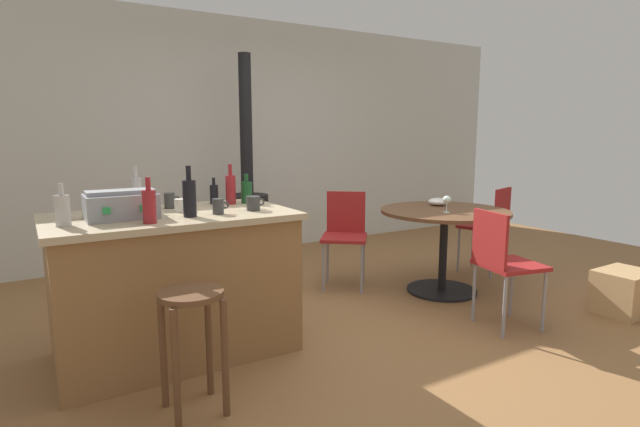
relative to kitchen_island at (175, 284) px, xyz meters
The scene contains 24 objects.
ground_plane 1.48m from the kitchen_island, ahead, with size 8.80×8.80×0.00m, color olive.
back_wall 2.93m from the kitchen_island, 60.07° to the left, with size 8.00×0.10×2.70m, color beige.
kitchen_island is the anchor object (origin of this frame).
wooden_stool 0.75m from the kitchen_island, 98.76° to the right, with size 0.32×0.32×0.64m.
dining_table 2.37m from the kitchen_island, ahead, with size 1.12×1.12×0.74m.
folding_chair_near 2.27m from the kitchen_island, 21.02° to the right, with size 0.48×0.48×0.87m.
folding_chair_far 3.21m from the kitchen_island, ahead, with size 0.50×0.50×0.88m.
folding_chair_left 1.83m from the kitchen_island, 19.69° to the left, with size 0.56×0.56×0.87m.
wood_stove 2.20m from the kitchen_island, 54.79° to the left, with size 0.44×0.45×2.22m.
toolbox 0.61m from the kitchen_island, behind, with size 0.40×0.27×0.17m.
bottle_0 0.70m from the kitchen_island, 36.44° to the left, with size 0.06×0.06×0.19m.
bottle_1 0.83m from the kitchen_island, 168.92° to the right, with size 0.08×0.08×0.23m.
bottle_2 0.60m from the kitchen_island, 69.63° to the right, with size 0.08×0.08×0.31m.
bottle_3 0.77m from the kitchen_island, 24.20° to the left, with size 0.07×0.07×0.28m.
bottle_4 0.65m from the kitchen_island, 124.94° to the right, with size 0.07×0.07×0.26m.
bottle_5 0.82m from the kitchen_island, 18.64° to the left, with size 0.08×0.08×0.21m.
bottle_6 0.66m from the kitchen_island, 114.96° to the left, with size 0.07×0.07×0.28m.
cup_0 0.72m from the kitchen_island, 16.56° to the right, with size 0.12×0.09×0.09m.
cup_1 0.56m from the kitchen_island, 77.27° to the left, with size 0.11×0.07×0.10m.
cup_2 0.58m from the kitchen_island, 34.32° to the right, with size 0.11×0.07×0.10m.
cup_3 0.50m from the kitchen_island, 27.66° to the left, with size 0.11×0.08×0.08m.
wine_glass 2.31m from the kitchen_island, ahead, with size 0.07×0.07×0.14m.
serving_bowl 2.54m from the kitchen_island, ahead, with size 0.18×0.18×0.07m, color white.
cardboard_box 3.41m from the kitchen_island, 19.14° to the right, with size 0.43×0.34×0.34m, color tan.
Camera 1 is at (-2.18, -2.91, 1.41)m, focal length 27.87 mm.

